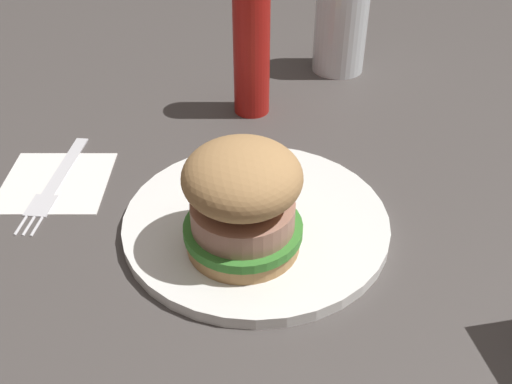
{
  "coord_description": "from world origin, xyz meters",
  "views": [
    {
      "loc": [
        0.4,
        -0.1,
        0.37
      ],
      "look_at": [
        -0.02,
        -0.02,
        0.04
      ],
      "focal_mm": 41.36,
      "sensor_mm": 36.0,
      "label": 1
    }
  ],
  "objects_px": {
    "ketchup_bottle": "(252,55)",
    "fries_pile": "(250,168)",
    "plate": "(256,222)",
    "sandwich": "(243,199)",
    "fork": "(55,181)",
    "napkin": "(56,182)",
    "drink_glass": "(340,33)"
  },
  "relations": [
    {
      "from": "plate",
      "to": "sandwich",
      "type": "xyz_separation_m",
      "value": [
        0.04,
        -0.02,
        0.06
      ]
    },
    {
      "from": "fork",
      "to": "napkin",
      "type": "bearing_deg",
      "value": 163.42
    },
    {
      "from": "ketchup_bottle",
      "to": "napkin",
      "type": "bearing_deg",
      "value": -64.16
    },
    {
      "from": "fork",
      "to": "sandwich",
      "type": "bearing_deg",
      "value": 50.17
    },
    {
      "from": "fries_pile",
      "to": "fork",
      "type": "xyz_separation_m",
      "value": [
        -0.03,
        -0.2,
        -0.01
      ]
    },
    {
      "from": "napkin",
      "to": "ketchup_bottle",
      "type": "height_order",
      "value": "ketchup_bottle"
    },
    {
      "from": "sandwich",
      "to": "fries_pile",
      "type": "bearing_deg",
      "value": 166.34
    },
    {
      "from": "fries_pile",
      "to": "fork",
      "type": "bearing_deg",
      "value": -99.51
    },
    {
      "from": "fries_pile",
      "to": "napkin",
      "type": "xyz_separation_m",
      "value": [
        -0.04,
        -0.2,
        -0.02
      ]
    },
    {
      "from": "plate",
      "to": "ketchup_bottle",
      "type": "relative_size",
      "value": 1.67
    },
    {
      "from": "plate",
      "to": "sandwich",
      "type": "distance_m",
      "value": 0.07
    },
    {
      "from": "drink_glass",
      "to": "fork",
      "type": "bearing_deg",
      "value": -60.81
    },
    {
      "from": "fries_pile",
      "to": "napkin",
      "type": "relative_size",
      "value": 0.86
    },
    {
      "from": "plate",
      "to": "napkin",
      "type": "xyz_separation_m",
      "value": [
        -0.11,
        -0.19,
        -0.01
      ]
    },
    {
      "from": "fries_pile",
      "to": "napkin",
      "type": "distance_m",
      "value": 0.21
    },
    {
      "from": "fork",
      "to": "plate",
      "type": "bearing_deg",
      "value": 60.32
    },
    {
      "from": "sandwich",
      "to": "drink_glass",
      "type": "height_order",
      "value": "drink_glass"
    },
    {
      "from": "fries_pile",
      "to": "ketchup_bottle",
      "type": "bearing_deg",
      "value": 168.46
    },
    {
      "from": "fork",
      "to": "drink_glass",
      "type": "distance_m",
      "value": 0.44
    },
    {
      "from": "napkin",
      "to": "fries_pile",
      "type": "bearing_deg",
      "value": 80.05
    },
    {
      "from": "fries_pile",
      "to": "sandwich",
      "type": "bearing_deg",
      "value": -13.66
    },
    {
      "from": "drink_glass",
      "to": "fries_pile",
      "type": "bearing_deg",
      "value": -35.34
    },
    {
      "from": "ketchup_bottle",
      "to": "fries_pile",
      "type": "bearing_deg",
      "value": -11.54
    },
    {
      "from": "plate",
      "to": "fries_pile",
      "type": "height_order",
      "value": "fries_pile"
    },
    {
      "from": "fork",
      "to": "ketchup_bottle",
      "type": "height_order",
      "value": "ketchup_bottle"
    },
    {
      "from": "napkin",
      "to": "drink_glass",
      "type": "relative_size",
      "value": 0.88
    },
    {
      "from": "plate",
      "to": "fork",
      "type": "bearing_deg",
      "value": -119.68
    },
    {
      "from": "plate",
      "to": "napkin",
      "type": "bearing_deg",
      "value": -120.07
    },
    {
      "from": "ketchup_bottle",
      "to": "drink_glass",
      "type": "bearing_deg",
      "value": 123.87
    },
    {
      "from": "fries_pile",
      "to": "ketchup_bottle",
      "type": "height_order",
      "value": "ketchup_bottle"
    },
    {
      "from": "plate",
      "to": "ketchup_bottle",
      "type": "height_order",
      "value": "ketchup_bottle"
    },
    {
      "from": "sandwich",
      "to": "fries_pile",
      "type": "xyz_separation_m",
      "value": [
        -0.11,
        0.03,
        -0.05
      ]
    }
  ]
}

